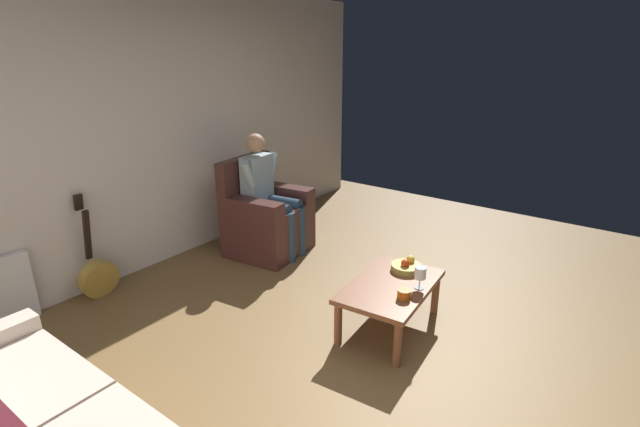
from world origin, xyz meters
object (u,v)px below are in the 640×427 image
object	(u,v)px
person_seated	(268,191)
candle_jar	(404,294)
coffee_table	(391,290)
fruit_bowl	(407,266)
wine_glass_near	(420,274)
armchair	(266,220)
guitar	(98,274)

from	to	relation	value
person_seated	candle_jar	bearing A→B (deg)	63.77
coffee_table	fruit_bowl	bearing A→B (deg)	-177.74
wine_glass_near	candle_jar	size ratio (longest dim) A/B	1.74
armchair	person_seated	distance (m)	0.33
wine_glass_near	fruit_bowl	world-z (taller)	wine_glass_near
coffee_table	candle_jar	xyz separation A→B (m)	(0.14, 0.18, 0.09)
coffee_table	candle_jar	bearing A→B (deg)	52.61
coffee_table	guitar	bearing A→B (deg)	-65.04
guitar	wine_glass_near	bearing A→B (deg)	114.39
armchair	candle_jar	distance (m)	2.08
fruit_bowl	wine_glass_near	bearing A→B (deg)	44.39
guitar	candle_jar	xyz separation A→B (m)	(-0.95, 2.51, 0.21)
guitar	coffee_table	bearing A→B (deg)	114.96
armchair	guitar	bearing A→B (deg)	-25.42
armchair	guitar	size ratio (longest dim) A/B	1.09
guitar	fruit_bowl	bearing A→B (deg)	120.57
armchair	wine_glass_near	world-z (taller)	armchair
person_seated	fruit_bowl	size ratio (longest dim) A/B	5.19
coffee_table	person_seated	bearing A→B (deg)	-107.01
wine_glass_near	candle_jar	world-z (taller)	wine_glass_near
person_seated	armchair	bearing A→B (deg)	-90.00
coffee_table	candle_jar	size ratio (longest dim) A/B	9.55
guitar	wine_glass_near	size ratio (longest dim) A/B	5.39
person_seated	coffee_table	world-z (taller)	person_seated
coffee_table	guitar	distance (m)	2.57
person_seated	candle_jar	xyz separation A→B (m)	(0.67, 1.92, -0.26)
person_seated	fruit_bowl	bearing A→B (deg)	74.83
person_seated	wine_glass_near	size ratio (longest dim) A/B	7.35
guitar	fruit_bowl	distance (m)	2.70
armchair	candle_jar	bearing A→B (deg)	64.39
coffee_table	fruit_bowl	size ratio (longest dim) A/B	3.86
guitar	wine_glass_near	distance (m)	2.79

